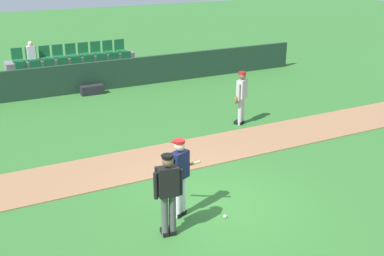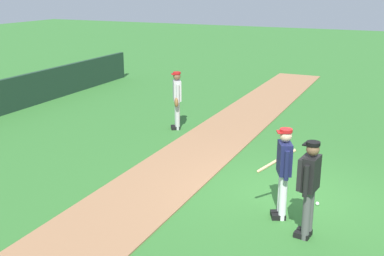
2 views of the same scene
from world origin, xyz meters
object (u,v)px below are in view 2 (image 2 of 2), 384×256
object	(u,v)px
baseball	(317,204)
umpire_home_plate	(309,184)
batter_navy_jersey	(283,170)
runner_grey_jersey	(177,98)

from	to	relation	value
baseball	umpire_home_plate	bearing A→B (deg)	-178.66
batter_navy_jersey	runner_grey_jersey	world-z (taller)	same
umpire_home_plate	baseball	bearing A→B (deg)	1.34
umpire_home_plate	runner_grey_jersey	world-z (taller)	same
umpire_home_plate	baseball	world-z (taller)	umpire_home_plate
umpire_home_plate	baseball	distance (m)	1.65
umpire_home_plate	baseball	xyz separation A→B (m)	(1.34, 0.03, -0.96)
batter_navy_jersey	umpire_home_plate	size ratio (longest dim) A/B	1.00
umpire_home_plate	baseball	size ratio (longest dim) A/B	23.78
umpire_home_plate	runner_grey_jersey	distance (m)	6.91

